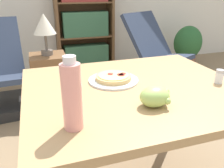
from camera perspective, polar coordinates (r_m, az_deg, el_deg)
The scene contains 10 objects.
dining_table at distance 1.19m, azimuth 5.50°, elevation -5.11°, with size 1.04×0.88×0.72m.
pizza_on_plate at distance 1.20m, azimuth 0.35°, elevation 1.32°, with size 0.25×0.25×0.04m.
grape_bunch at distance 0.95m, azimuth 10.34°, elevation -3.01°, with size 0.13×0.10×0.08m.
drink_bottle at distance 0.77m, azimuth -9.63°, elevation -2.84°, with size 0.07×0.07×0.25m.
salt_shaker at distance 1.28m, azimuth 24.39°, elevation 1.64°, with size 0.04×0.04×0.07m.
lounge_chair_far at distance 2.99m, azimuth 10.75°, elevation 4.83°, with size 0.82×0.94×0.88m.
bookshelf at distance 3.54m, azimuth -6.59°, elevation 14.48°, with size 0.82×0.29×1.46m.
side_table at distance 2.46m, azimuth -14.64°, elevation 0.48°, with size 0.34×0.34×0.56m.
table_lamp at distance 2.32m, azimuth -15.98°, elevation 13.30°, with size 0.21×0.21×0.39m.
potted_plant_floor at distance 3.91m, azimuth 17.71°, elevation 8.83°, with size 0.45×0.38×0.63m.
Camera 1 is at (-0.47, -0.98, 1.16)m, focal length 38.00 mm.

